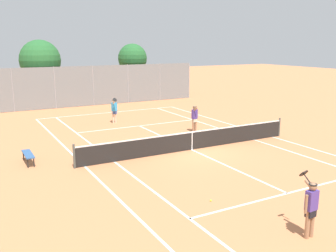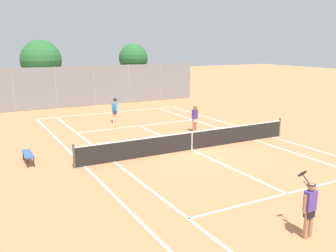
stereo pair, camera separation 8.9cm
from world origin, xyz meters
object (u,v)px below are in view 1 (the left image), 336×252
at_px(tree_behind_left, 40,61).
at_px(player_far_right, 195,117).
at_px(loose_tennis_ball_2, 312,210).
at_px(tree_behind_right, 132,59).
at_px(tennis_net, 192,140).
at_px(player_near_side, 311,206).
at_px(courtside_bench, 28,155).
at_px(player_far_left, 114,109).
at_px(loose_tennis_ball_1, 211,200).

bearing_deg(tree_behind_left, player_far_right, -67.98).
bearing_deg(loose_tennis_ball_2, tree_behind_right, 78.57).
relative_size(tennis_net, tree_behind_left, 2.15).
distance_m(player_near_side, tree_behind_left, 27.42).
xyz_separation_m(tennis_net, player_near_side, (-1.83, -8.92, 0.42)).
distance_m(tennis_net, courtside_bench, 7.75).
bearing_deg(loose_tennis_ball_2, player_near_side, -142.75).
bearing_deg(courtside_bench, loose_tennis_ball_2, -52.79).
bearing_deg(courtside_bench, tree_behind_right, 54.29).
bearing_deg(player_far_right, courtside_bench, -170.86).
distance_m(player_far_left, tree_behind_right, 13.14).
bearing_deg(tree_behind_right, tree_behind_left, -173.54).
distance_m(player_near_side, loose_tennis_ball_1, 3.53).
xyz_separation_m(player_far_left, loose_tennis_ball_1, (-1.75, -13.69, -0.89)).
height_order(loose_tennis_ball_2, tree_behind_right, tree_behind_right).
xyz_separation_m(loose_tennis_ball_2, tree_behind_left, (-3.47, 26.09, 3.74)).
distance_m(tree_behind_left, tree_behind_right, 9.01).
distance_m(player_near_side, loose_tennis_ball_2, 2.03).
height_order(loose_tennis_ball_1, tree_behind_right, tree_behind_right).
relative_size(player_far_right, courtside_bench, 1.07).
xyz_separation_m(tennis_net, tree_behind_left, (-3.85, 18.28, 3.26)).
relative_size(loose_tennis_ball_2, courtside_bench, 0.04).
relative_size(courtside_bench, tree_behind_right, 0.29).
xyz_separation_m(player_near_side, player_far_right, (4.06, 12.16, -0.02)).
xyz_separation_m(player_far_left, courtside_bench, (-6.51, -6.38, -0.52)).
height_order(player_far_right, courtside_bench, player_far_right).
xyz_separation_m(player_far_right, courtside_bench, (-9.81, -1.58, -0.50)).
bearing_deg(player_far_right, player_near_side, -108.49).
bearing_deg(player_far_right, loose_tennis_ball_1, -119.58).
height_order(player_near_side, player_far_left, same).
height_order(tennis_net, player_near_side, player_near_side).
bearing_deg(courtside_bench, tree_behind_left, 77.37).
xyz_separation_m(player_near_side, tree_behind_right, (6.93, 28.21, 2.81)).
height_order(player_far_right, tree_behind_right, tree_behind_right).
bearing_deg(courtside_bench, player_near_side, -61.51).
distance_m(player_far_right, courtside_bench, 9.94).
xyz_separation_m(loose_tennis_ball_2, tree_behind_right, (5.48, 27.11, 3.71)).
distance_m(courtside_bench, tree_behind_right, 21.97).
xyz_separation_m(loose_tennis_ball_1, courtside_bench, (-4.76, 7.31, 0.38)).
relative_size(player_far_right, loose_tennis_ball_1, 24.24).
bearing_deg(tennis_net, player_far_left, 97.59).
xyz_separation_m(player_far_right, tree_behind_right, (2.87, 16.05, 2.83)).
xyz_separation_m(tree_behind_left, tree_behind_right, (8.95, 1.01, -0.03)).
height_order(player_far_left, tree_behind_right, tree_behind_right).
relative_size(loose_tennis_ball_1, loose_tennis_ball_2, 1.00).
distance_m(player_far_left, player_far_right, 5.82).
bearing_deg(loose_tennis_ball_2, tennis_net, 87.21).
relative_size(loose_tennis_ball_2, tree_behind_right, 0.01).
bearing_deg(player_near_side, loose_tennis_ball_1, 106.72).
xyz_separation_m(player_far_right, loose_tennis_ball_2, (-2.61, -11.05, -0.88)).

